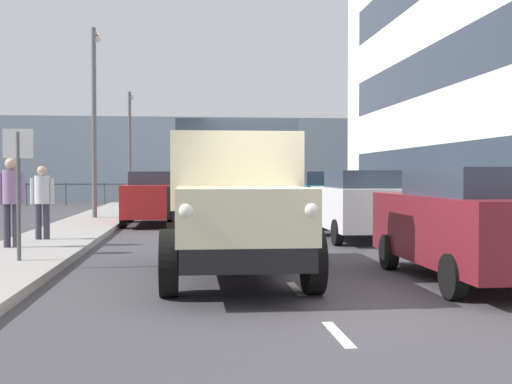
% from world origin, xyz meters
% --- Properties ---
extents(ground_plane, '(80.00, 80.00, 0.00)m').
position_xyz_m(ground_plane, '(0.00, -9.11, 0.00)').
color(ground_plane, '#423F44').
extents(sidewalk_left, '(2.05, 36.47, 0.15)m').
position_xyz_m(sidewalk_left, '(-4.66, -9.11, 0.07)').
color(sidewalk_left, '#9E9993').
rests_on(sidewalk_left, ground_plane).
extents(sidewalk_right, '(2.05, 36.47, 0.15)m').
position_xyz_m(sidewalk_right, '(4.66, -9.11, 0.07)').
color(sidewalk_right, '#9E9993').
rests_on(sidewalk_right, ground_plane).
extents(road_centreline_markings, '(0.12, 33.08, 0.01)m').
position_xyz_m(road_centreline_markings, '(0.00, -9.02, 0.00)').
color(road_centreline_markings, silver).
rests_on(road_centreline_markings, ground_plane).
extents(sea_horizon, '(80.00, 0.80, 5.00)m').
position_xyz_m(sea_horizon, '(0.00, -30.35, 2.50)').
color(sea_horizon, '#8C9EAD').
rests_on(sea_horizon, ground_plane).
extents(seawall_railing, '(28.08, 0.08, 1.20)m').
position_xyz_m(seawall_railing, '(-0.00, -26.75, 0.92)').
color(seawall_railing, '#4C5156').
rests_on(seawall_railing, ground_plane).
extents(truck_vintage_cream, '(2.17, 5.64, 2.43)m').
position_xyz_m(truck_vintage_cream, '(0.80, -1.65, 1.18)').
color(truck_vintage_cream, black).
rests_on(truck_vintage_cream, ground_plane).
extents(car_maroon_kerbside_near, '(1.79, 4.41, 1.72)m').
position_xyz_m(car_maroon_kerbside_near, '(-2.69, -1.10, 0.90)').
color(car_maroon_kerbside_near, maroon).
rests_on(car_maroon_kerbside_near, ground_plane).
extents(car_white_kerbside_1, '(1.85, 3.81, 1.72)m').
position_xyz_m(car_white_kerbside_1, '(-2.69, -7.43, 0.89)').
color(car_white_kerbside_1, white).
rests_on(car_white_kerbside_1, ground_plane).
extents(car_teal_kerbside_2, '(1.78, 4.35, 1.72)m').
position_xyz_m(car_teal_kerbside_2, '(-2.69, -12.33, 0.90)').
color(car_teal_kerbside_2, '#1E6670').
rests_on(car_teal_kerbside_2, ground_plane).
extents(car_red_oppositeside_0, '(1.82, 4.22, 1.72)m').
position_xyz_m(car_red_oppositeside_0, '(2.69, -13.01, 0.90)').
color(car_red_oppositeside_0, '#B21E1E').
rests_on(car_red_oppositeside_0, ground_plane).
extents(pedestrian_near_railing, '(0.53, 0.34, 1.81)m').
position_xyz_m(pedestrian_near_railing, '(5.09, -5.27, 1.22)').
color(pedestrian_near_railing, '#383342').
rests_on(pedestrian_near_railing, sidewalk_right).
extents(pedestrian_strolling, '(0.53, 0.34, 1.67)m').
position_xyz_m(pedestrian_strolling, '(4.83, -6.89, 1.13)').
color(pedestrian_strolling, '#383342').
rests_on(pedestrian_strolling, sidewalk_right).
extents(lamp_post_promenade, '(0.32, 1.14, 6.51)m').
position_xyz_m(lamp_post_promenade, '(4.76, -14.71, 4.02)').
color(lamp_post_promenade, '#59595B').
rests_on(lamp_post_promenade, sidewalk_right).
extents(lamp_post_far, '(0.32, 1.14, 5.64)m').
position_xyz_m(lamp_post_far, '(4.51, -25.11, 3.57)').
color(lamp_post_far, '#59595B').
rests_on(lamp_post_far, sidewalk_right).
extents(street_sign, '(0.50, 0.07, 2.25)m').
position_xyz_m(street_sign, '(4.41, -3.16, 1.68)').
color(street_sign, '#4C4C4C').
rests_on(street_sign, sidewalk_right).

